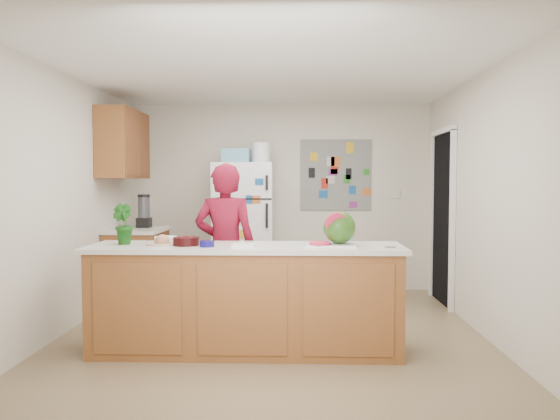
{
  "coord_description": "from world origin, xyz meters",
  "views": [
    {
      "loc": [
        0.24,
        -5.11,
        1.46
      ],
      "look_at": [
        0.07,
        0.2,
        1.19
      ],
      "focal_mm": 35.0,
      "sensor_mm": 36.0,
      "label": 1
    }
  ],
  "objects_px": {
    "refrigerator": "(244,229)",
    "cherry_bowl": "(186,241)",
    "watermelon": "(339,228)",
    "person": "(225,249)"
  },
  "relations": [
    {
      "from": "person",
      "to": "cherry_bowl",
      "type": "relative_size",
      "value": 7.44
    },
    {
      "from": "person",
      "to": "watermelon",
      "type": "relative_size",
      "value": 5.92
    },
    {
      "from": "watermelon",
      "to": "cherry_bowl",
      "type": "bearing_deg",
      "value": -177.08
    },
    {
      "from": "person",
      "to": "cherry_bowl",
      "type": "height_order",
      "value": "person"
    },
    {
      "from": "person",
      "to": "watermelon",
      "type": "xyz_separation_m",
      "value": [
        1.05,
        -0.51,
        0.25
      ]
    },
    {
      "from": "refrigerator",
      "to": "cherry_bowl",
      "type": "bearing_deg",
      "value": -96.04
    },
    {
      "from": "refrigerator",
      "to": "watermelon",
      "type": "relative_size",
      "value": 6.14
    },
    {
      "from": "cherry_bowl",
      "to": "watermelon",
      "type": "bearing_deg",
      "value": 2.92
    },
    {
      "from": "person",
      "to": "watermelon",
      "type": "bearing_deg",
      "value": 158.21
    },
    {
      "from": "person",
      "to": "cherry_bowl",
      "type": "distance_m",
      "value": 0.65
    }
  ]
}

